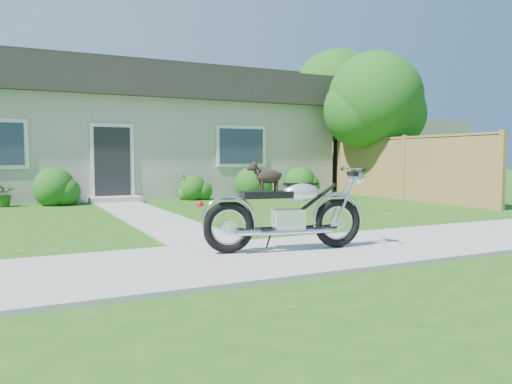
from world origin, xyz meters
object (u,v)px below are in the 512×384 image
(house, at_px, (140,131))
(fence, at_px, (405,168))
(potted_plant_left, at_px, (3,193))
(potted_plant_right, at_px, (185,186))
(tree_near, at_px, (380,104))
(tree_far, at_px, (341,100))
(motorcycle_with_dog, at_px, (288,212))

(house, xyz_separation_m, fence, (6.30, -6.24, -1.22))
(potted_plant_left, height_order, potted_plant_right, potted_plant_right)
(tree_near, distance_m, potted_plant_right, 6.75)
(house, height_order, potted_plant_left, house)
(potted_plant_left, distance_m, potted_plant_right, 4.78)
(tree_far, xyz_separation_m, potted_plant_left, (-11.79, -2.10, -3.13))
(tree_far, bearing_deg, potted_plant_right, -163.30)
(tree_near, height_order, tree_far, tree_far)
(tree_near, bearing_deg, potted_plant_left, 173.36)
(potted_plant_left, distance_m, motorcycle_with_dog, 9.10)
(motorcycle_with_dog, bearing_deg, tree_near, 53.44)
(potted_plant_right, bearing_deg, tree_near, -11.73)
(tree_far, bearing_deg, house, 169.87)
(tree_far, xyz_separation_m, potted_plant_right, (-7.01, -2.10, -3.09))
(fence, relative_size, tree_far, 1.22)
(fence, relative_size, potted_plant_left, 9.46)
(motorcycle_with_dog, bearing_deg, fence, 47.83)
(fence, relative_size, potted_plant_right, 8.35)
(fence, height_order, tree_near, tree_near)
(motorcycle_with_dog, bearing_deg, potted_plant_left, 121.92)
(fence, height_order, potted_plant_right, fence)
(potted_plant_right, bearing_deg, tree_far, 16.70)
(fence, bearing_deg, house, 135.26)
(house, height_order, potted_plant_right, house)
(potted_plant_left, xyz_separation_m, motorcycle_with_dog, (3.46, -8.41, 0.20))
(fence, distance_m, potted_plant_left, 10.96)
(potted_plant_right, distance_m, motorcycle_with_dog, 8.52)
(potted_plant_right, bearing_deg, potted_plant_left, 180.00)
(tree_near, bearing_deg, fence, -101.52)
(fence, distance_m, tree_far, 5.65)
(house, distance_m, fence, 8.96)
(tree_far, relative_size, potted_plant_right, 6.85)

